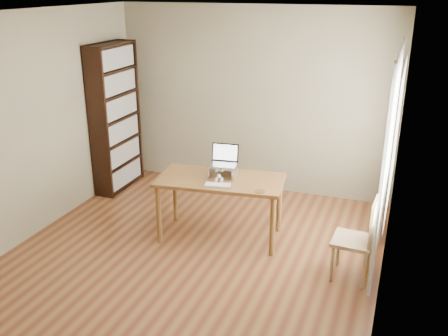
# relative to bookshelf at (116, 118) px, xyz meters

# --- Properties ---
(room) EXTENTS (4.04, 4.54, 2.64)m
(room) POSITION_rel_bookshelf_xyz_m (1.86, -1.54, 0.25)
(room) COLOR #5E2B18
(room) RESTS_ON ground
(bookshelf) EXTENTS (0.30, 0.90, 2.10)m
(bookshelf) POSITION_rel_bookshelf_xyz_m (0.00, 0.00, 0.00)
(bookshelf) COLOR black
(bookshelf) RESTS_ON ground
(curtains) EXTENTS (0.03, 1.90, 2.25)m
(curtains) POSITION_rel_bookshelf_xyz_m (3.75, -0.75, 0.12)
(curtains) COLOR white
(curtains) RESTS_ON ground
(desk) EXTENTS (1.52, 0.90, 0.75)m
(desk) POSITION_rel_bookshelf_xyz_m (1.97, -0.95, -0.39)
(desk) COLOR brown
(desk) RESTS_ON ground
(laptop_stand) EXTENTS (0.32, 0.25, 0.13)m
(laptop_stand) POSITION_rel_bookshelf_xyz_m (1.97, -0.87, -0.22)
(laptop_stand) COLOR silver
(laptop_stand) RESTS_ON desk
(laptop) EXTENTS (0.34, 0.30, 0.22)m
(laptop) POSITION_rel_bookshelf_xyz_m (1.97, -0.82, -0.11)
(laptop) COLOR silver
(laptop) RESTS_ON laptop_stand
(keyboard) EXTENTS (0.33, 0.19, 0.02)m
(keyboard) POSITION_rel_bookshelf_xyz_m (2.02, -1.17, -0.29)
(keyboard) COLOR silver
(keyboard) RESTS_ON desk
(coaster) EXTENTS (0.11, 0.11, 0.01)m
(coaster) POSITION_rel_bookshelf_xyz_m (2.51, -1.16, -0.30)
(coaster) COLOR brown
(coaster) RESTS_ON desk
(cat) EXTENTS (0.25, 0.48, 0.15)m
(cat) POSITION_rel_bookshelf_xyz_m (1.94, -0.84, -0.23)
(cat) COLOR #3F3831
(cat) RESTS_ON desk
(chair) EXTENTS (0.41, 0.41, 0.89)m
(chair) POSITION_rel_bookshelf_xyz_m (3.60, -1.30, -0.57)
(chair) COLOR tan
(chair) RESTS_ON ground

